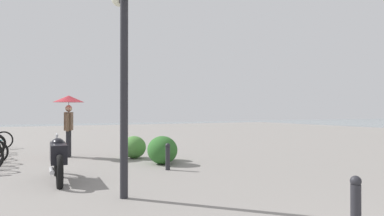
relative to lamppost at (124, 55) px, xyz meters
name	(u,v)px	position (x,y,z in m)	size (l,w,h in m)	color
lamppost	(124,55)	(0.00, 0.00, 0.00)	(0.98, 0.28, 3.74)	#232328
motorcycle	(58,158)	(2.14, 0.86, -2.02)	(2.17, 0.42, 1.06)	black
pedestrian	(69,108)	(6.16, 0.11, -0.92)	(1.00, 1.00, 2.03)	black
bollard_near	(356,207)	(-3.24, -1.86, -2.11)	(0.13, 0.13, 0.78)	#232328
bollard_mid	(168,156)	(2.34, -1.82, -2.16)	(0.13, 0.13, 0.69)	#232328
shrub_low	(134,147)	(4.90, -1.73, -2.16)	(0.84, 0.75, 0.71)	#477F38
shrub_round	(166,150)	(3.99, -2.46, -2.22)	(0.71, 0.64, 0.60)	#2D6628
shrub_wide	(162,150)	(3.33, -2.07, -2.12)	(0.94, 0.85, 0.80)	#2D6628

